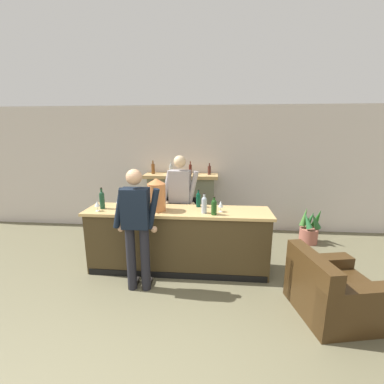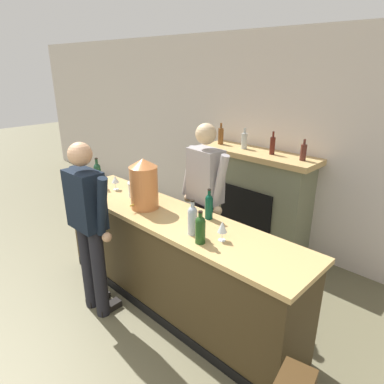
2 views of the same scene
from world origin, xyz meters
name	(u,v)px [view 1 (image 1 of 2)]	position (x,y,z in m)	size (l,w,h in m)	color
ground_plane	(127,380)	(0.00, 0.00, 0.00)	(24.00, 24.00, 0.00)	brown
wall_back_panel	(180,169)	(0.00, 3.89, 1.38)	(12.00, 0.07, 2.75)	beige
bar_counter	(178,240)	(0.20, 1.97, 0.51)	(2.87, 0.65, 1.01)	#3E301A
fireplace_stone	(182,203)	(0.05, 3.63, 0.66)	(1.58, 0.52, 1.59)	#73775C
armchair_black	(330,293)	(2.18, 1.07, 0.27)	(1.01, 1.05, 0.80)	#3D2913
potted_plant_corner	(310,229)	(2.69, 3.22, 0.30)	(0.44, 0.44, 0.76)	#A15B4B
person_customer	(137,226)	(-0.28, 1.39, 0.95)	(0.66, 0.31, 1.72)	black
person_bartender	(180,201)	(0.17, 2.48, 1.00)	(0.66, 0.33, 1.81)	#383542
copper_dispenser	(157,195)	(-0.11, 1.92, 1.26)	(0.28, 0.31, 0.50)	#C7743F
ice_bucket_steel	(141,202)	(-0.40, 2.08, 1.09)	(0.25, 0.25, 0.15)	silver
wine_bottle_cabernet_heavy	(102,199)	(-0.99, 1.93, 1.16)	(0.08, 0.08, 0.34)	#183D27
wine_bottle_riesling_slim	(204,204)	(0.62, 1.84, 1.15)	(0.08, 0.08, 0.31)	#9CA8B6
wine_bottle_burgundy_dark	(198,199)	(0.51, 2.16, 1.14)	(0.07, 0.07, 0.29)	#073B29
wine_bottle_chardonnay_pale	(214,206)	(0.76, 1.78, 1.14)	(0.08, 0.08, 0.27)	#1B4217
wine_glass_mid_counter	(119,201)	(-0.75, 2.01, 1.13)	(0.08, 0.08, 0.16)	silver
wine_glass_by_dispenser	(221,204)	(0.86, 1.92, 1.13)	(0.08, 0.08, 0.17)	silver
wine_glass_front_right	(97,204)	(-1.01, 1.80, 1.12)	(0.08, 0.08, 0.16)	silver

